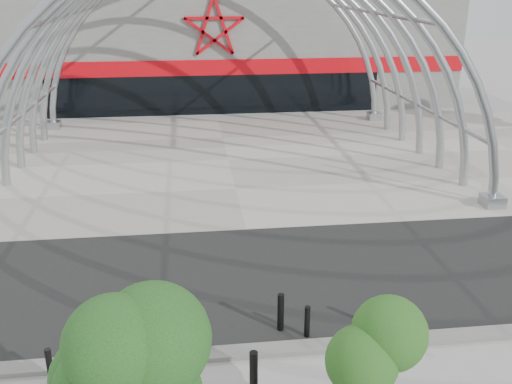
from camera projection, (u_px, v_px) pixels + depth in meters
ground at (275, 345)px, 14.23m from camera, size 140.00×140.00×0.00m
road at (258, 277)px, 17.48m from camera, size 140.00×7.00×0.02m
forecourt at (228, 160)px, 28.62m from camera, size 60.00×17.00×0.04m
kerb at (277, 349)px, 13.98m from camera, size 60.00×0.50×0.12m
arena_building at (210, 42)px, 43.90m from camera, size 34.00×15.24×8.00m
vault_canopy at (228, 160)px, 28.62m from camera, size 20.80×15.80×20.36m
street_tree_1 at (380, 341)px, 10.20m from camera, size 1.48×1.48×3.49m
bollard_0 at (50, 366)px, 12.77m from camera, size 0.14×0.14×0.89m
bollard_1 at (254, 375)px, 12.30m from camera, size 0.18×0.18×1.15m
bollard_2 at (281, 312)px, 14.66m from camera, size 0.17×0.17×1.06m
bollard_3 at (307, 322)px, 14.42m from camera, size 0.14×0.14×0.88m
bollard_4 at (395, 317)px, 14.52m from camera, size 0.16×0.16×1.00m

